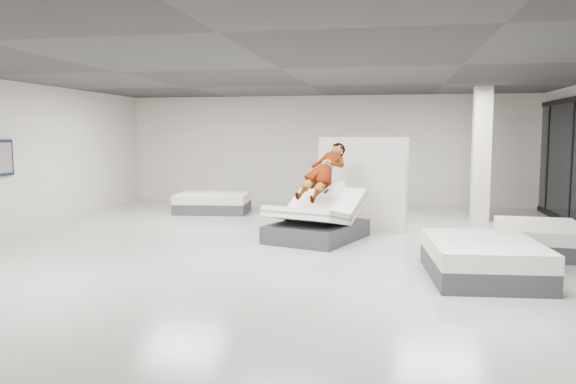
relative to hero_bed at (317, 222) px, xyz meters
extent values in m
plane|color=beige|center=(-0.47, -1.32, -0.36)|extent=(14.00, 14.00, 0.00)
plane|color=#262629|center=(-0.47, -1.32, 2.84)|extent=(14.00, 14.00, 0.00)
cube|color=beige|center=(-0.47, 5.68, 1.24)|extent=(12.00, 0.04, 3.20)
cube|color=beige|center=(-0.47, -8.32, 1.24)|extent=(12.00, 0.04, 3.20)
cube|color=#3B3B40|center=(0.00, 0.01, -0.19)|extent=(2.03, 2.32, 0.34)
cube|color=white|center=(0.13, 0.36, 0.31)|extent=(1.70, 1.39, 0.66)
cube|color=slate|center=(0.13, 0.36, 0.31)|extent=(1.69, 1.33, 0.50)
cube|color=white|center=(-0.15, -0.42, 0.18)|extent=(1.71, 1.43, 0.41)
cube|color=slate|center=(-0.15, -0.42, 0.18)|extent=(1.72, 1.42, 0.24)
cube|color=white|center=(0.19, 0.52, 0.60)|extent=(0.64, 0.56, 0.31)
imported|color=slate|center=(0.10, 0.29, 0.83)|extent=(1.06, 1.52, 1.59)
cube|color=black|center=(0.19, -0.12, 0.62)|extent=(0.10, 0.15, 0.08)
cube|color=silver|center=(0.77, 1.52, 0.64)|extent=(2.01, 1.11, 2.01)
cube|color=#3B3B40|center=(4.04, -0.46, -0.22)|extent=(1.50, 1.93, 0.28)
cube|color=white|center=(4.04, -0.46, 0.03)|extent=(1.50, 1.93, 0.23)
cube|color=#3B3B40|center=(2.77, -2.47, -0.21)|extent=(1.68, 2.14, 0.30)
cube|color=white|center=(2.77, -2.47, 0.06)|extent=(1.68, 2.14, 0.25)
cube|color=#3B3B40|center=(-3.24, 3.33, -0.22)|extent=(1.98, 1.57, 0.28)
cube|color=white|center=(-3.24, 3.33, 0.03)|extent=(1.98, 1.57, 0.23)
cube|color=silver|center=(3.53, 3.18, 1.24)|extent=(0.40, 0.40, 3.20)
cube|color=black|center=(5.43, 2.68, 1.09)|extent=(0.09, 0.08, 2.80)
cube|color=black|center=(5.43, 4.68, 1.09)|extent=(0.09, 0.08, 2.80)
camera|label=1|loc=(1.44, -10.87, 1.74)|focal=35.00mm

